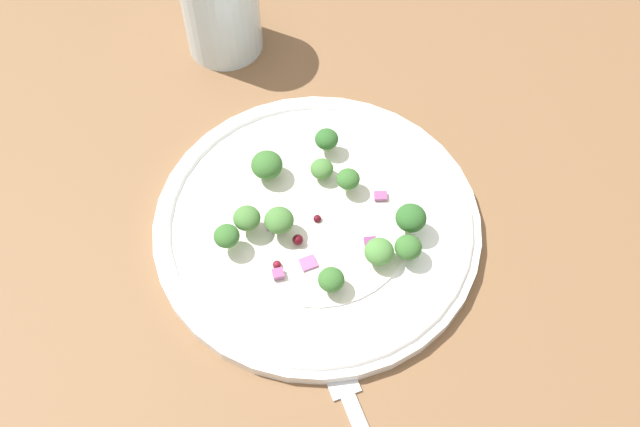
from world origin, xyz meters
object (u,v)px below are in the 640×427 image
(broccoli_floret_0, at_px, (267,165))
(plate, at_px, (320,225))
(broccoli_floret_2, at_px, (322,169))
(water_glass, at_px, (221,6))
(broccoli_floret_1, at_px, (408,248))

(broccoli_floret_0, bearing_deg, plate, -25.25)
(broccoli_floret_2, height_order, water_glass, water_glass)
(plate, relative_size, water_glass, 2.75)
(plate, distance_m, broccoli_floret_1, 0.08)
(plate, height_order, broccoli_floret_2, broccoli_floret_2)
(plate, relative_size, broccoli_floret_0, 10.02)
(broccoli_floret_0, distance_m, water_glass, 0.19)
(broccoli_floret_1, distance_m, broccoli_floret_2, 0.11)
(broccoli_floret_1, height_order, water_glass, water_glass)
(plate, bearing_deg, broccoli_floret_1, -4.74)
(plate, relative_size, broccoli_floret_1, 12.39)
(plate, relative_size, broccoli_floret_2, 13.74)
(broccoli_floret_2, bearing_deg, water_glass, 139.84)
(broccoli_floret_0, relative_size, water_glass, 0.27)
(plate, bearing_deg, broccoli_floret_2, 108.57)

